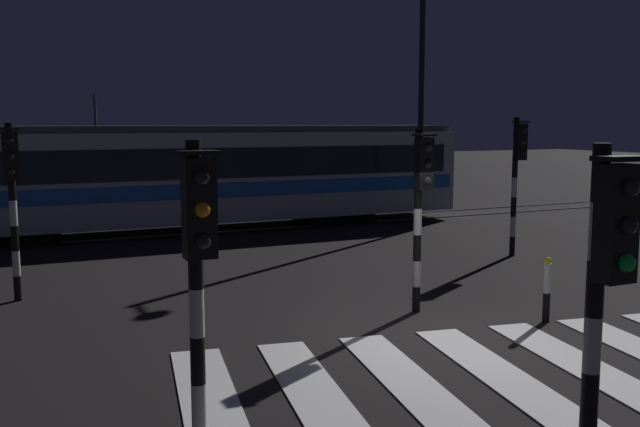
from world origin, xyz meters
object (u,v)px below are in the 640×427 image
Objects in this scene: traffic_light_corner_near_left at (198,260)px; traffic_light_corner_far_left at (12,185)px; traffic_light_median_centre at (421,193)px; tram at (189,175)px; bollard_island_edge at (547,290)px; street_lamp_trackside_right at (426,76)px; traffic_light_corner_far_right at (517,165)px; traffic_light_kerb_mid_left at (605,284)px.

traffic_light_corner_far_left is at bearing 99.61° from traffic_light_corner_near_left.
traffic_light_corner_near_left is at bearing -140.89° from traffic_light_median_centre.
traffic_light_corner_near_left is at bearing -104.07° from tram.
traffic_light_corner_far_left reaches higher than bollard_island_edge.
street_lamp_trackside_right reaches higher than bollard_island_edge.
traffic_light_corner_far_right is 9.91m from tram.
street_lamp_trackside_right is (11.87, 4.40, 2.56)m from traffic_light_corner_far_left.
traffic_light_corner_near_left is 0.18× the size of tram.
traffic_light_corner_far_right is at bearing -1.70° from traffic_light_corner_far_left.
traffic_light_corner_far_left is at bearing 111.16° from traffic_light_kerb_mid_left.
traffic_light_corner_far_left is (-3.94, 10.19, 0.10)m from traffic_light_kerb_mid_left.
traffic_light_median_centre is at bearing -123.61° from street_lamp_trackside_right.
traffic_light_corner_near_left reaches higher than traffic_light_kerb_mid_left.
traffic_light_median_centre reaches higher than bollard_island_edge.
bollard_island_edge is at bearing -111.77° from street_lamp_trackside_right.
traffic_light_corner_far_right is 6.23m from bollard_island_edge.
street_lamp_trackside_right is 0.42× the size of tram.
traffic_light_corner_near_left is (-10.14, -7.61, -0.19)m from traffic_light_corner_far_right.
traffic_light_kerb_mid_left is 0.98× the size of traffic_light_median_centre.
traffic_light_median_centre is (-5.10, -3.51, -0.15)m from traffic_light_corner_far_right.
traffic_light_kerb_mid_left is at bearing -93.98° from tram.
bollard_island_edge is at bearing 22.21° from traffic_light_corner_near_left.
traffic_light_median_centre is 11.19m from tram.
street_lamp_trackside_right reaches higher than traffic_light_corner_far_left.
traffic_light_corner_far_right is at bearing -94.61° from street_lamp_trackside_right.
street_lamp_trackside_right reaches higher than traffic_light_median_centre.
traffic_light_corner_near_left is 2.87× the size of bollard_island_edge.
traffic_light_corner_near_left reaches higher than bollard_island_edge.
traffic_light_corner_far_left is 8.92m from tram.
traffic_light_corner_far_left is 3.00× the size of bollard_island_edge.
street_lamp_trackside_right is at bearing 85.39° from traffic_light_corner_far_right.
tram is at bearing 96.33° from traffic_light_median_centre.
traffic_light_kerb_mid_left is 2.87× the size of bollard_island_edge.
street_lamp_trackside_right is at bearing 49.55° from traffic_light_corner_near_left.
tram is at bearing 156.89° from street_lamp_trackside_right.
tram is (-6.33, 7.60, -0.54)m from traffic_light_corner_far_right.
traffic_light_corner_near_left is at bearing -143.12° from traffic_light_corner_far_right.
traffic_light_kerb_mid_left is 6.61m from bollard_island_edge.
traffic_light_corner_far_right reaches higher than traffic_light_corner_near_left.
traffic_light_corner_far_right is 1.07× the size of traffic_light_median_centre.
street_lamp_trackside_right is (5.48, 8.25, 2.62)m from traffic_light_median_centre.
traffic_light_corner_far_right is 0.19× the size of tram.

